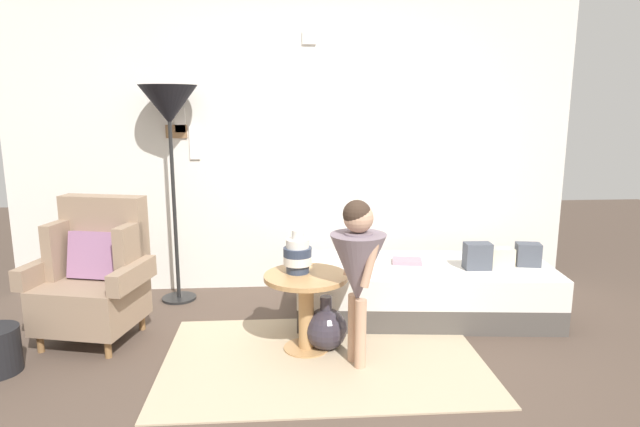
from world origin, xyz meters
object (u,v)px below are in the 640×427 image
(daybed, at_px, (424,290))
(demijohn_near, at_px, (326,328))
(armchair, at_px, (95,276))
(book_on_daybed, at_px, (407,261))
(side_table, at_px, (306,297))
(vase_striped, at_px, (298,255))
(floor_lamp, at_px, (169,112))
(person_child, at_px, (358,263))

(daybed, distance_m, demijohn_near, 0.97)
(demijohn_near, bearing_deg, armchair, 168.53)
(daybed, distance_m, book_on_daybed, 0.25)
(side_table, relative_size, vase_striped, 1.92)
(daybed, bearing_deg, side_table, -149.41)
(armchair, relative_size, demijohn_near, 2.65)
(vase_striped, xyz_separation_m, floor_lamp, (-0.96, 0.98, 0.90))
(daybed, xyz_separation_m, floor_lamp, (-1.94, 0.48, 1.34))
(floor_lamp, bearing_deg, vase_striped, -45.39)
(side_table, distance_m, floor_lamp, 1.85)
(vase_striped, bearing_deg, book_on_daybed, 32.88)
(side_table, relative_size, floor_lamp, 0.31)
(armchair, distance_m, book_on_daybed, 2.26)
(armchair, distance_m, demijohn_near, 1.62)
(side_table, bearing_deg, vase_striped, 136.50)
(armchair, height_order, floor_lamp, floor_lamp)
(armchair, height_order, person_child, person_child)
(armchair, bearing_deg, demijohn_near, -11.47)
(armchair, height_order, side_table, armchair)
(side_table, bearing_deg, daybed, 30.59)
(side_table, xyz_separation_m, book_on_daybed, (0.80, 0.60, 0.04))
(book_on_daybed, bearing_deg, vase_striped, -147.12)
(vase_striped, relative_size, person_child, 0.27)
(demijohn_near, bearing_deg, book_on_daybed, 41.53)
(vase_striped, bearing_deg, person_child, -38.61)
(person_child, bearing_deg, side_table, 142.30)
(vase_striped, bearing_deg, armchair, 168.79)
(vase_striped, xyz_separation_m, person_child, (0.35, -0.28, 0.02))
(vase_striped, bearing_deg, daybed, 27.03)
(floor_lamp, relative_size, book_on_daybed, 7.92)
(floor_lamp, xyz_separation_m, person_child, (1.31, -1.26, -0.87))
(armchair, xyz_separation_m, demijohn_near, (1.57, -0.32, -0.29))
(armchair, relative_size, floor_lamp, 0.56)
(person_child, xyz_separation_m, demijohn_near, (-0.17, 0.24, -0.52))
(floor_lamp, height_order, person_child, floor_lamp)
(side_table, height_order, floor_lamp, floor_lamp)
(book_on_daybed, height_order, demijohn_near, book_on_daybed)
(vase_striped, relative_size, book_on_daybed, 1.29)
(floor_lamp, relative_size, person_child, 1.67)
(person_child, distance_m, demijohn_near, 0.59)
(person_child, bearing_deg, vase_striped, 141.39)
(armchair, bearing_deg, floor_lamp, 59.00)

